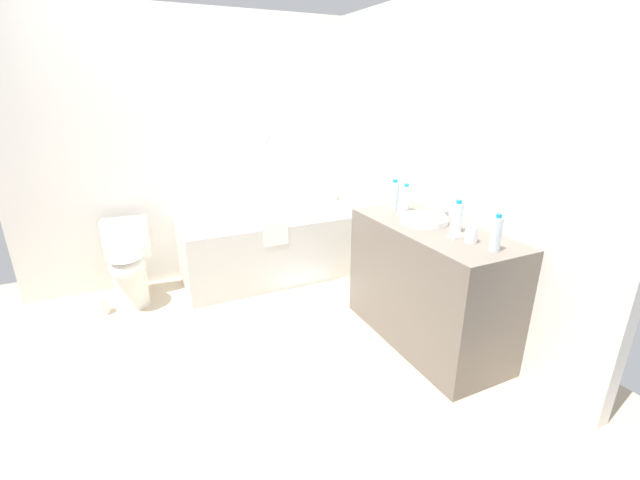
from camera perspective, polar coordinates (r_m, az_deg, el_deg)
ground_plane at (r=3.11m, az=-8.95°, el=-13.69°), size 3.81×3.81×0.00m
wall_back_tiled at (r=4.02m, az=-15.90°, el=11.69°), size 3.21×0.10×2.36m
wall_right_mirror at (r=3.32m, az=14.98°, el=10.14°), size 0.10×3.14×2.36m
bathtub at (r=3.96m, az=-6.55°, el=-0.62°), size 1.66×0.71×1.37m
toilet at (r=3.78m, az=-24.80°, el=-2.96°), size 0.37×0.52×0.71m
vanity_counter at (r=3.00m, az=14.61°, el=-5.98°), size 0.55×1.23×0.86m
sink_basin at (r=2.91m, az=14.08°, el=2.73°), size 0.32×0.32×0.04m
sink_faucet at (r=3.03m, az=16.94°, el=3.31°), size 0.11×0.15×0.07m
water_bottle_0 at (r=2.76m, az=18.33°, el=2.99°), size 0.07×0.07×0.21m
water_bottle_1 at (r=2.51m, az=23.06°, el=0.79°), size 0.06×0.06×0.21m
water_bottle_2 at (r=3.20m, az=10.18°, el=6.11°), size 0.07×0.07×0.22m
water_bottle_3 at (r=3.14m, az=11.68°, el=5.62°), size 0.06×0.06×0.21m
drinking_glass_0 at (r=2.61m, az=20.08°, el=0.78°), size 0.08×0.08×0.10m
drinking_glass_1 at (r=3.05m, az=11.23°, el=4.18°), size 0.07×0.07×0.09m
soap_dish at (r=2.68m, az=18.24°, el=0.55°), size 0.09×0.06×0.02m
bath_mat at (r=3.67m, az=-1.16°, el=-7.65°), size 0.50×0.33×0.01m
toilet_paper_roll at (r=3.81m, az=-27.83°, el=-8.03°), size 0.11×0.11×0.14m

